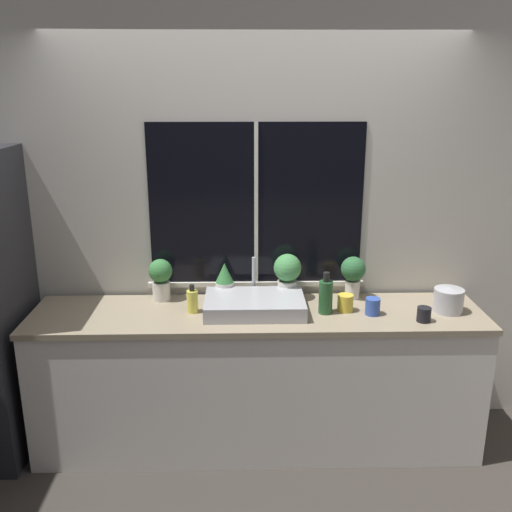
# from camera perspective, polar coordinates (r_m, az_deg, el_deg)

# --- Properties ---
(ground_plane) EXTENTS (14.00, 14.00, 0.00)m
(ground_plane) POSITION_cam_1_polar(r_m,az_deg,el_deg) (3.62, 0.26, -20.58)
(ground_plane) COLOR #38332D
(wall_back) EXTENTS (8.00, 0.09, 2.70)m
(wall_back) POSITION_cam_1_polar(r_m,az_deg,el_deg) (3.62, -0.00, 3.28)
(wall_back) COLOR #BCB7AD
(wall_back) RESTS_ON ground_plane
(counter) EXTENTS (2.71, 0.60, 0.89)m
(counter) POSITION_cam_1_polar(r_m,az_deg,el_deg) (3.62, 0.14, -12.14)
(counter) COLOR white
(counter) RESTS_ON ground_plane
(sink) EXTENTS (0.59, 0.44, 0.27)m
(sink) POSITION_cam_1_polar(r_m,az_deg,el_deg) (3.42, -0.14, -4.84)
(sink) COLOR #ADADB2
(sink) RESTS_ON counter
(potted_plant_far_left) EXTENTS (0.15, 0.15, 0.26)m
(potted_plant_far_left) POSITION_cam_1_polar(r_m,az_deg,el_deg) (3.61, -9.51, -2.08)
(potted_plant_far_left) COLOR silver
(potted_plant_far_left) RESTS_ON counter
(potted_plant_center_left) EXTENTS (0.12, 0.12, 0.24)m
(potted_plant_center_left) POSITION_cam_1_polar(r_m,az_deg,el_deg) (3.59, -3.15, -2.55)
(potted_plant_center_left) COLOR silver
(potted_plant_center_left) RESTS_ON counter
(potted_plant_center_right) EXTENTS (0.17, 0.17, 0.29)m
(potted_plant_center_right) POSITION_cam_1_polar(r_m,az_deg,el_deg) (3.58, 3.16, -1.75)
(potted_plant_center_right) COLOR silver
(potted_plant_center_right) RESTS_ON counter
(potted_plant_far_right) EXTENTS (0.16, 0.16, 0.27)m
(potted_plant_far_right) POSITION_cam_1_polar(r_m,az_deg,el_deg) (3.64, 9.68, -1.70)
(potted_plant_far_right) COLOR silver
(potted_plant_far_right) RESTS_ON counter
(soap_bottle) EXTENTS (0.07, 0.07, 0.17)m
(soap_bottle) POSITION_cam_1_polar(r_m,az_deg,el_deg) (3.42, -6.38, -4.47)
(soap_bottle) COLOR #DBD14C
(soap_bottle) RESTS_ON counter
(bottle_tall) EXTENTS (0.08, 0.08, 0.25)m
(bottle_tall) POSITION_cam_1_polar(r_m,az_deg,el_deg) (3.40, 6.98, -4.02)
(bottle_tall) COLOR #235128
(bottle_tall) RESTS_ON counter
(mug_black) EXTENTS (0.08, 0.08, 0.09)m
(mug_black) POSITION_cam_1_polar(r_m,az_deg,el_deg) (3.42, 16.44, -5.62)
(mug_black) COLOR black
(mug_black) RESTS_ON counter
(mug_blue) EXTENTS (0.09, 0.09, 0.10)m
(mug_blue) POSITION_cam_1_polar(r_m,az_deg,el_deg) (3.44, 11.59, -4.96)
(mug_blue) COLOR #3351AD
(mug_blue) RESTS_ON counter
(mug_yellow) EXTENTS (0.09, 0.09, 0.10)m
(mug_yellow) POSITION_cam_1_polar(r_m,az_deg,el_deg) (3.46, 8.92, -4.65)
(mug_yellow) COLOR gold
(mug_yellow) RESTS_ON counter
(kettle) EXTENTS (0.18, 0.18, 0.16)m
(kettle) POSITION_cam_1_polar(r_m,az_deg,el_deg) (3.59, 18.69, -4.13)
(kettle) COLOR #B2B2B7
(kettle) RESTS_ON counter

